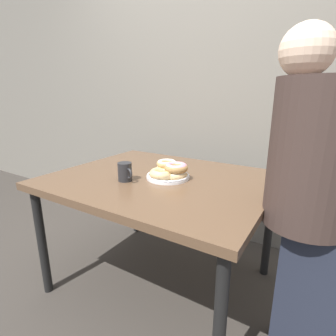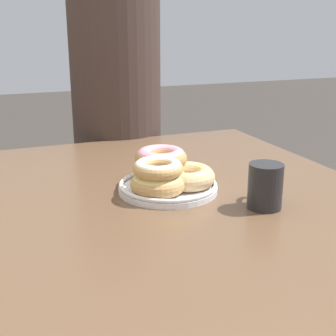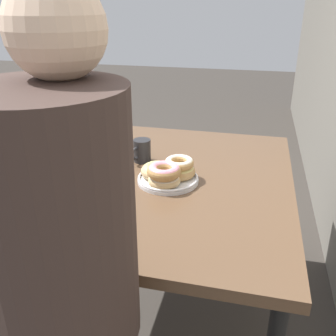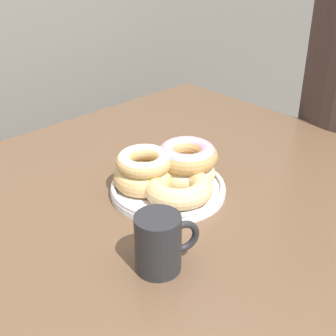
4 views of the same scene
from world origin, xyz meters
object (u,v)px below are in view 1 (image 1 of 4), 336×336
Objects in this scene: dining_table at (160,187)px; donut_plate at (169,171)px; coffee_mug at (125,172)px; person_figure at (313,200)px.

donut_plate is (0.05, 0.01, 0.11)m from dining_table.
coffee_mug reaches higher than donut_plate.
person_figure is at bearing -4.92° from dining_table.
donut_plate is 0.24m from coffee_mug.
coffee_mug is (-0.13, -0.16, 0.12)m from dining_table.
dining_table is at bearing 51.08° from coffee_mug.
coffee_mug is at bearing -128.92° from dining_table.
coffee_mug is at bearing -174.33° from person_figure.
donut_plate is 0.72m from person_figure.
person_figure is at bearing -5.83° from donut_plate.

